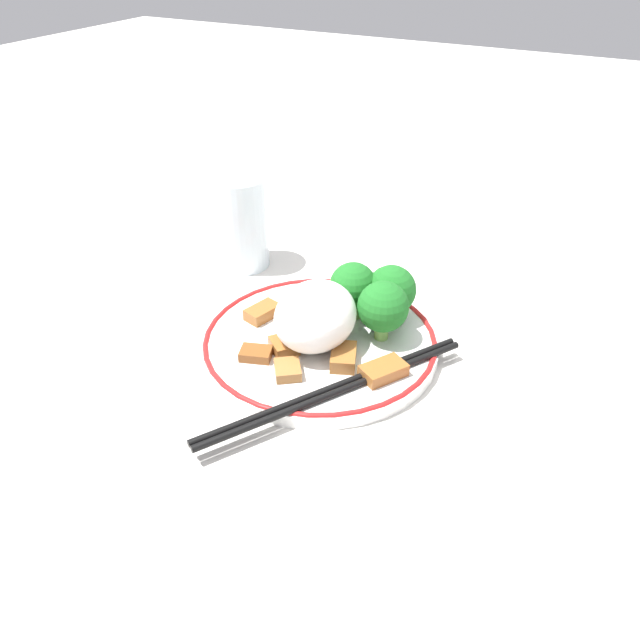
{
  "coord_description": "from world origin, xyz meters",
  "views": [
    {
      "loc": [
        -0.41,
        -0.21,
        0.34
      ],
      "look_at": [
        0.0,
        0.0,
        0.03
      ],
      "focal_mm": 35.0,
      "sensor_mm": 36.0,
      "label": 1
    }
  ],
  "objects_px": {
    "plate": "(320,342)",
    "broccoli_back_left": "(383,307)",
    "chopsticks": "(336,389)",
    "drinking_glass": "(240,222)",
    "broccoli_back_center": "(391,290)",
    "broccoli_back_right": "(353,287)"
  },
  "relations": [
    {
      "from": "plate",
      "to": "chopsticks",
      "type": "relative_size",
      "value": 0.98
    },
    {
      "from": "broccoli_back_left",
      "to": "drinking_glass",
      "type": "distance_m",
      "value": 0.22
    },
    {
      "from": "broccoli_back_left",
      "to": "broccoli_back_right",
      "type": "height_order",
      "value": "broccoli_back_left"
    },
    {
      "from": "broccoli_back_right",
      "to": "broccoli_back_left",
      "type": "bearing_deg",
      "value": -119.57
    },
    {
      "from": "broccoli_back_center",
      "to": "chopsticks",
      "type": "xyz_separation_m",
      "value": [
        -0.12,
        -0.0,
        -0.03
      ]
    },
    {
      "from": "drinking_glass",
      "to": "chopsticks",
      "type": "bearing_deg",
      "value": -129.66
    },
    {
      "from": "broccoli_back_center",
      "to": "drinking_glass",
      "type": "xyz_separation_m",
      "value": [
        0.04,
        0.2,
        0.01
      ]
    },
    {
      "from": "broccoli_back_left",
      "to": "broccoli_back_right",
      "type": "distance_m",
      "value": 0.05
    },
    {
      "from": "plate",
      "to": "chopsticks",
      "type": "xyz_separation_m",
      "value": [
        -0.06,
        -0.05,
        0.01
      ]
    },
    {
      "from": "plate",
      "to": "drinking_glass",
      "type": "bearing_deg",
      "value": 55.75
    },
    {
      "from": "drinking_glass",
      "to": "broccoli_back_left",
      "type": "bearing_deg",
      "value": -111.06
    },
    {
      "from": "broccoli_back_left",
      "to": "broccoli_back_right",
      "type": "relative_size",
      "value": 1.04
    },
    {
      "from": "chopsticks",
      "to": "drinking_glass",
      "type": "xyz_separation_m",
      "value": [
        0.17,
        0.2,
        0.04
      ]
    },
    {
      "from": "drinking_glass",
      "to": "broccoli_back_center",
      "type": "bearing_deg",
      "value": -102.32
    },
    {
      "from": "plate",
      "to": "broccoli_back_center",
      "type": "relative_size",
      "value": 4.01
    },
    {
      "from": "broccoli_back_left",
      "to": "broccoli_back_center",
      "type": "xyz_separation_m",
      "value": [
        0.04,
        0.01,
        -0.0
      ]
    },
    {
      "from": "broccoli_back_left",
      "to": "chopsticks",
      "type": "relative_size",
      "value": 0.26
    },
    {
      "from": "broccoli_back_left",
      "to": "broccoli_back_right",
      "type": "xyz_separation_m",
      "value": [
        0.02,
        0.04,
        -0.0
      ]
    },
    {
      "from": "plate",
      "to": "broccoli_back_left",
      "type": "height_order",
      "value": "broccoli_back_left"
    },
    {
      "from": "chopsticks",
      "to": "drinking_glass",
      "type": "bearing_deg",
      "value": 50.34
    },
    {
      "from": "plate",
      "to": "broccoli_back_left",
      "type": "xyz_separation_m",
      "value": [
        0.03,
        -0.05,
        0.04
      ]
    },
    {
      "from": "plate",
      "to": "broccoli_back_right",
      "type": "bearing_deg",
      "value": -10.76
    }
  ]
}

